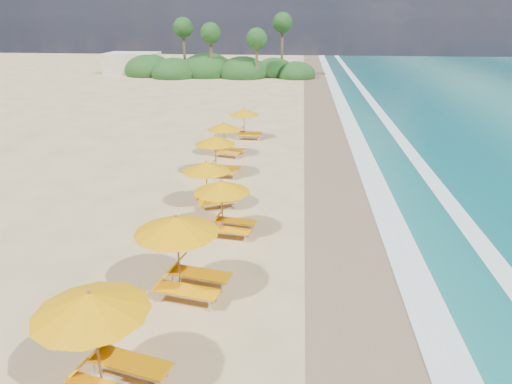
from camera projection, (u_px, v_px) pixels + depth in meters
The scene contains 12 objects.
ground at pixel (256, 219), 19.29m from camera, with size 160.00×160.00×0.00m, color #D9B87F.
wet_sand at pixel (354, 223), 18.93m from camera, with size 4.00×160.00×0.01m, color #80694C.
surf_foam at pixel (422, 225), 18.69m from camera, with size 4.00×160.00×0.01m.
station_1 at pixel (103, 336), 10.08m from camera, with size 3.17×3.06×2.57m.
station_2 at pixel (184, 250), 13.74m from camera, with size 3.09×2.96×2.56m.
station_3 at pixel (226, 204), 17.65m from camera, with size 2.57×2.44×2.17m.
station_4 at pixel (210, 181), 20.15m from camera, with size 2.77×2.75×2.11m.
station_5 at pixel (219, 153), 24.07m from camera, with size 2.42×2.26×2.16m.
station_6 at pixel (226, 137), 27.49m from camera, with size 2.54×2.47×2.02m.
station_7 at pixel (246, 122), 31.30m from camera, with size 2.27×2.11×2.05m.
treeline at pixel (214, 69), 62.08m from camera, with size 25.80×8.80×9.74m.
beach_building at pixel (133, 63), 65.32m from camera, with size 7.00×5.00×2.80m, color beige.
Camera 1 is at (1.67, -17.52, 7.98)m, focal length 32.68 mm.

